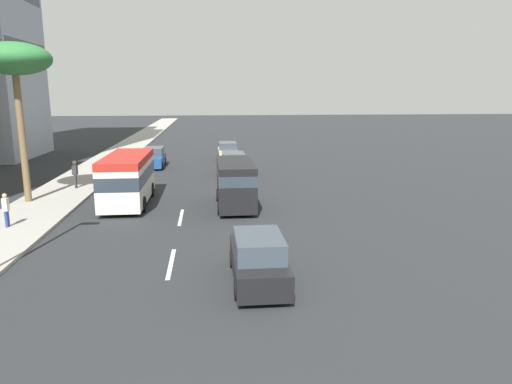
# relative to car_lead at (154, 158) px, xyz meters

# --- Properties ---
(ground_plane) EXTENTS (198.00, 198.00, 0.00)m
(ground_plane) POSITION_rel_car_lead_xyz_m (-4.57, -3.25, -0.79)
(ground_plane) COLOR #26282B
(sidewalk_right) EXTENTS (162.00, 3.89, 0.15)m
(sidewalk_right) POSITION_rel_car_lead_xyz_m (-4.57, 4.58, -0.71)
(sidewalk_right) COLOR #9E9B93
(sidewalk_right) RESTS_ON ground_plane
(lane_stripe_mid) EXTENTS (3.20, 0.16, 0.01)m
(lane_stripe_mid) POSITION_rel_car_lead_xyz_m (-23.93, -3.25, -0.78)
(lane_stripe_mid) COLOR silver
(lane_stripe_mid) RESTS_ON ground_plane
(lane_stripe_far) EXTENTS (3.20, 0.16, 0.01)m
(lane_stripe_far) POSITION_rel_car_lead_xyz_m (-17.22, -3.25, -0.78)
(lane_stripe_far) COLOR silver
(lane_stripe_far) RESTS_ON ground_plane
(car_lead) EXTENTS (4.68, 1.79, 1.68)m
(car_lead) POSITION_rel_car_lead_xyz_m (0.00, 0.00, 0.00)
(car_lead) COLOR #1E478C
(car_lead) RESTS_ON ground_plane
(minibus_second) EXTENTS (6.80, 2.38, 2.84)m
(minibus_second) POSITION_rel_car_lead_xyz_m (-13.87, -0.10, 0.77)
(minibus_second) COLOR silver
(minibus_second) RESTS_ON ground_plane
(car_third) EXTENTS (4.27, 1.86, 1.67)m
(car_third) POSITION_rel_car_lead_xyz_m (4.00, -6.57, -0.00)
(car_third) COLOR beige
(car_third) RESTS_ON ground_plane
(car_fourth) EXTENTS (4.48, 1.78, 1.69)m
(car_fourth) POSITION_rel_car_lead_xyz_m (-25.96, -6.34, 0.01)
(car_fourth) COLOR black
(car_fourth) RESTS_ON ground_plane
(van_fifth) EXTENTS (5.34, 2.10, 2.57)m
(van_fifth) POSITION_rel_car_lead_xyz_m (-15.27, -6.20, 0.68)
(van_fifth) COLOR black
(van_fifth) RESTS_ON ground_plane
(car_sixth) EXTENTS (4.67, 1.91, 1.71)m
(car_sixth) POSITION_rel_car_lead_xyz_m (-4.32, -6.67, 0.02)
(car_sixth) COLOR #A51E1E
(car_sixth) RESTS_ON ground_plane
(pedestrian_near_lamp) EXTENTS (0.31, 0.37, 1.83)m
(pedestrian_near_lamp) POSITION_rel_car_lead_xyz_m (-9.59, 4.01, 0.38)
(pedestrian_near_lamp) COLOR #333338
(pedestrian_near_lamp) RESTS_ON sidewalk_right
(pedestrian_mid_block) EXTENTS (0.33, 0.23, 1.60)m
(pedestrian_mid_block) POSITION_rel_car_lead_xyz_m (-18.66, 4.71, 0.23)
(pedestrian_mid_block) COLOR navy
(pedestrian_mid_block) RESTS_ON sidewalk_right
(palm_tree) EXTENTS (3.95, 3.95, 8.87)m
(palm_tree) POSITION_rel_car_lead_xyz_m (-13.27, 5.70, 7.18)
(palm_tree) COLOR brown
(palm_tree) RESTS_ON sidewalk_right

